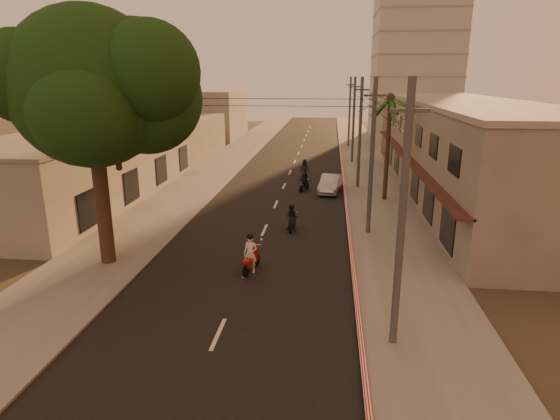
{
  "coord_description": "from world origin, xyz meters",
  "views": [
    {
      "loc": [
        3.84,
        -18.71,
        8.98
      ],
      "look_at": [
        1.28,
        5.05,
        2.16
      ],
      "focal_mm": 30.0,
      "sensor_mm": 36.0,
      "label": 1
    }
  ],
  "objects_px": {
    "broadleaf_tree": "(100,88)",
    "scooter_red": "(251,255)",
    "scooter_mid_b": "(304,183)",
    "palm_tree": "(390,104)",
    "parked_car": "(330,184)",
    "scooter_far_a": "(304,170)",
    "scooter_mid_a": "(292,218)"
  },
  "relations": [
    {
      "from": "parked_car",
      "to": "broadleaf_tree",
      "type": "bearing_deg",
      "value": -115.6
    },
    {
      "from": "broadleaf_tree",
      "to": "scooter_mid_b",
      "type": "bearing_deg",
      "value": 62.54
    },
    {
      "from": "scooter_red",
      "to": "scooter_mid_b",
      "type": "bearing_deg",
      "value": 96.84
    },
    {
      "from": "scooter_red",
      "to": "scooter_mid_b",
      "type": "distance_m",
      "value": 16.69
    },
    {
      "from": "scooter_red",
      "to": "scooter_far_a",
      "type": "relative_size",
      "value": 1.05
    },
    {
      "from": "palm_tree",
      "to": "scooter_far_a",
      "type": "distance_m",
      "value": 11.38
    },
    {
      "from": "scooter_mid_b",
      "to": "scooter_far_a",
      "type": "bearing_deg",
      "value": 116.91
    },
    {
      "from": "broadleaf_tree",
      "to": "palm_tree",
      "type": "distance_m",
      "value": 20.18
    },
    {
      "from": "palm_tree",
      "to": "scooter_red",
      "type": "distance_m",
      "value": 17.45
    },
    {
      "from": "palm_tree",
      "to": "scooter_mid_b",
      "type": "bearing_deg",
      "value": 159.6
    },
    {
      "from": "broadleaf_tree",
      "to": "scooter_red",
      "type": "distance_m",
      "value": 10.24
    },
    {
      "from": "palm_tree",
      "to": "scooter_red",
      "type": "bearing_deg",
      "value": -118.48
    },
    {
      "from": "scooter_mid_a",
      "to": "parked_car",
      "type": "height_order",
      "value": "scooter_mid_a"
    },
    {
      "from": "palm_tree",
      "to": "parked_car",
      "type": "distance_m",
      "value": 7.96
    },
    {
      "from": "scooter_red",
      "to": "broadleaf_tree",
      "type": "bearing_deg",
      "value": -171.6
    },
    {
      "from": "scooter_red",
      "to": "palm_tree",
      "type": "bearing_deg",
      "value": 73.7
    },
    {
      "from": "palm_tree",
      "to": "scooter_mid_b",
      "type": "relative_size",
      "value": 5.19
    },
    {
      "from": "broadleaf_tree",
      "to": "scooter_far_a",
      "type": "height_order",
      "value": "broadleaf_tree"
    },
    {
      "from": "scooter_far_a",
      "to": "scooter_mid_b",
      "type": "bearing_deg",
      "value": -91.06
    },
    {
      "from": "broadleaf_tree",
      "to": "palm_tree",
      "type": "bearing_deg",
      "value": 43.48
    },
    {
      "from": "palm_tree",
      "to": "parked_car",
      "type": "relative_size",
      "value": 1.89
    },
    {
      "from": "palm_tree",
      "to": "scooter_mid_a",
      "type": "height_order",
      "value": "palm_tree"
    },
    {
      "from": "scooter_mid_b",
      "to": "scooter_far_a",
      "type": "height_order",
      "value": "scooter_far_a"
    },
    {
      "from": "palm_tree",
      "to": "parked_car",
      "type": "height_order",
      "value": "palm_tree"
    },
    {
      "from": "broadleaf_tree",
      "to": "scooter_far_a",
      "type": "distance_m",
      "value": 23.63
    },
    {
      "from": "palm_tree",
      "to": "scooter_red",
      "type": "xyz_separation_m",
      "value": [
        -7.76,
        -14.31,
        -6.27
      ]
    },
    {
      "from": "broadleaf_tree",
      "to": "scooter_mid_b",
      "type": "distance_m",
      "value": 19.8
    },
    {
      "from": "scooter_mid_b",
      "to": "palm_tree",
      "type": "bearing_deg",
      "value": 3.77
    },
    {
      "from": "scooter_red",
      "to": "parked_car",
      "type": "height_order",
      "value": "scooter_red"
    },
    {
      "from": "broadleaf_tree",
      "to": "scooter_mid_b",
      "type": "height_order",
      "value": "broadleaf_tree"
    },
    {
      "from": "scooter_mid_a",
      "to": "parked_car",
      "type": "relative_size",
      "value": 0.39
    },
    {
      "from": "scooter_mid_b",
      "to": "parked_car",
      "type": "distance_m",
      "value": 2.13
    }
  ]
}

